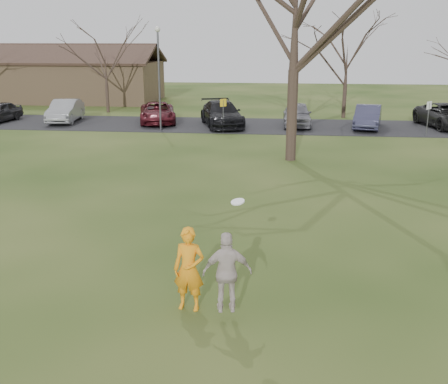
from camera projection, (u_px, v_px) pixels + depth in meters
The scene contains 16 objects.
ground at pixel (204, 311), 11.34m from camera, with size 120.00×120.00×0.00m, color #1E380F.
parking_strip at pixel (258, 126), 35.21m from camera, with size 62.00×6.50×0.04m, color black.
player_defender at pixel (189, 269), 11.22m from camera, with size 0.67×0.44×1.83m, color orange.
car_1 at pixel (65, 111), 36.43m from camera, with size 1.61×4.62×1.52m, color gray.
car_2 at pixel (157, 113), 36.05m from camera, with size 2.30×4.99×1.39m, color #4B1119.
car_3 at pixel (222, 114), 34.69m from camera, with size 2.25×5.52×1.60m, color black.
car_4 at pixel (297, 114), 34.78m from camera, with size 1.78×4.43×1.51m, color gray.
car_5 at pixel (368, 117), 33.91m from camera, with size 1.54×4.41×1.45m, color #33334C.
car_6 at pixel (447, 116), 34.10m from camera, with size 2.54×5.50×1.53m, color black.
catching_play at pixel (227, 272), 10.65m from camera, with size 1.05×0.57×2.38m.
building at pixel (49, 79), 49.16m from camera, with size 20.60×8.50×5.14m.
lamp_post at pixel (159, 66), 32.34m from camera, with size 0.34×0.34×6.27m.
sign_yellow at pixel (223, 109), 32.15m from camera, with size 0.35×0.35×2.08m.
sign_white at pixel (428, 112), 30.91m from camera, with size 0.35×0.35×2.08m.
big_tree at pixel (296, 5), 23.51m from camera, with size 9.00×9.00×14.00m, color #352821, non-canonical shape.
small_tree_row at pixel (323, 62), 38.51m from camera, with size 55.00×5.90×8.50m.
Camera 1 is at (1.53, -10.08, 5.60)m, focal length 42.75 mm.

